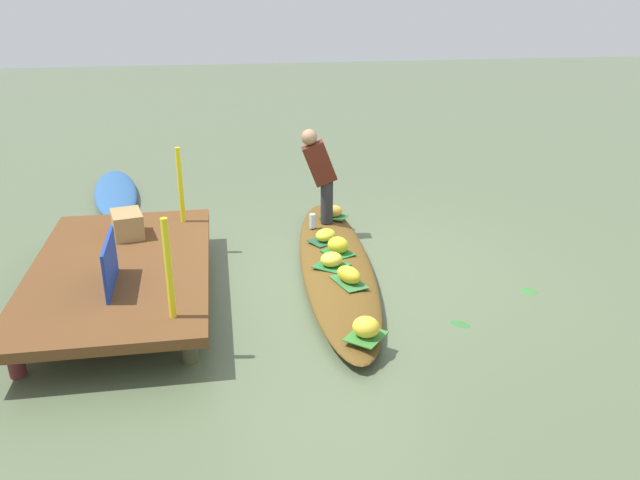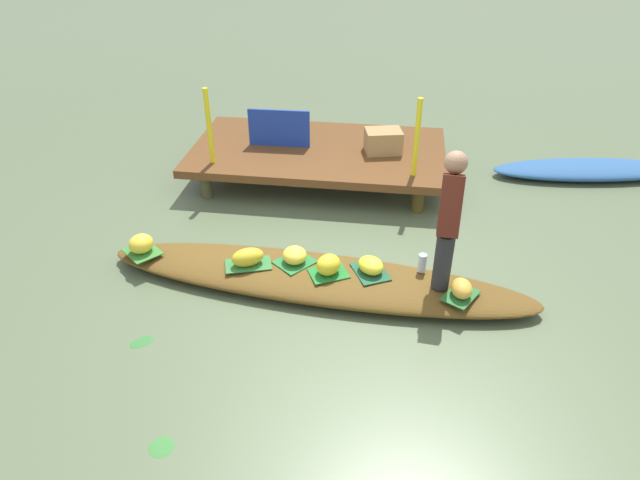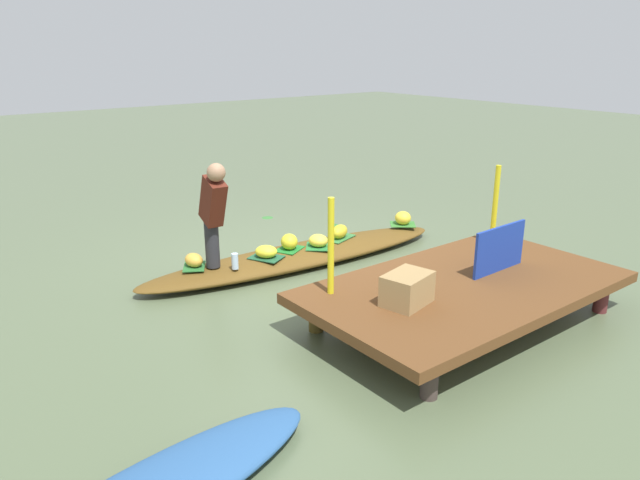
{
  "view_description": "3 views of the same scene",
  "coord_description": "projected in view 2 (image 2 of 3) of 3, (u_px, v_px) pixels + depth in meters",
  "views": [
    {
      "loc": [
        -6.53,
        1.24,
        3.12
      ],
      "look_at": [
        0.39,
        0.12,
        0.26
      ],
      "focal_mm": 35.82,
      "sensor_mm": 36.0,
      "label": 1
    },
    {
      "loc": [
        0.65,
        -4.33,
        3.36
      ],
      "look_at": [
        -0.01,
        0.29,
        0.34
      ],
      "focal_mm": 32.0,
      "sensor_mm": 36.0,
      "label": 2
    },
    {
      "loc": [
        4.11,
        5.72,
        2.62
      ],
      "look_at": [
        0.02,
        0.45,
        0.42
      ],
      "focal_mm": 33.67,
      "sensor_mm": 36.0,
      "label": 3
    }
  ],
  "objects": [
    {
      "name": "canal_water",
      "position": [
        317.0,
        286.0,
        5.5
      ],
      "size": [
        40.0,
        40.0,
        0.0
      ],
      "primitive_type": "plane",
      "color": "#546244",
      "rests_on": "ground"
    },
    {
      "name": "dock_platform",
      "position": [
        318.0,
        152.0,
        7.28
      ],
      "size": [
        3.2,
        1.8,
        0.41
      ],
      "color": "brown",
      "rests_on": "ground"
    },
    {
      "name": "vendor_boat",
      "position": [
        317.0,
        278.0,
        5.45
      ],
      "size": [
        4.22,
        1.12,
        0.19
      ],
      "primitive_type": "ellipsoid",
      "rotation": [
        0.0,
        0.0,
        -0.08
      ],
      "color": "brown",
      "rests_on": "ground"
    },
    {
      "name": "moored_boat",
      "position": [
        589.0,
        170.0,
        7.45
      ],
      "size": [
        2.58,
        1.01,
        0.17
      ],
      "primitive_type": "ellipsoid",
      "rotation": [
        0.0,
        0.0,
        0.16
      ],
      "color": "#2B578E",
      "rests_on": "ground"
    },
    {
      "name": "leaf_mat_0",
      "position": [
        248.0,
        264.0,
        5.46
      ],
      "size": [
        0.49,
        0.36,
        0.01
      ],
      "primitive_type": "cube",
      "rotation": [
        0.0,
        0.0,
        0.31
      ],
      "color": "#327236",
      "rests_on": "vendor_boat"
    },
    {
      "name": "banana_bunch_0",
      "position": [
        248.0,
        257.0,
        5.42
      ],
      "size": [
        0.36,
        0.31,
        0.17
      ],
      "primitive_type": "ellipsoid",
      "rotation": [
        0.0,
        0.0,
        0.51
      ],
      "color": "gold",
      "rests_on": "vendor_boat"
    },
    {
      "name": "leaf_mat_1",
      "position": [
        295.0,
        262.0,
        5.5
      ],
      "size": [
        0.45,
        0.46,
        0.01
      ],
      "primitive_type": "cube",
      "rotation": [
        0.0,
        0.0,
        0.88
      ],
      "color": "#256E32",
      "rests_on": "vendor_boat"
    },
    {
      "name": "banana_bunch_1",
      "position": [
        295.0,
        255.0,
        5.46
      ],
      "size": [
        0.27,
        0.28,
        0.16
      ],
      "primitive_type": "ellipsoid",
      "rotation": [
        0.0,
        0.0,
        4.9
      ],
      "color": "yellow",
      "rests_on": "vendor_boat"
    },
    {
      "name": "leaf_mat_2",
      "position": [
        460.0,
        295.0,
        5.06
      ],
      "size": [
        0.38,
        0.41,
        0.01
      ],
      "primitive_type": "cube",
      "rotation": [
        0.0,
        0.0,
        1.04
      ],
      "color": "#28672D",
      "rests_on": "vendor_boat"
    },
    {
      "name": "banana_bunch_2",
      "position": [
        462.0,
        288.0,
        5.02
      ],
      "size": [
        0.21,
        0.26,
        0.16
      ],
      "primitive_type": "ellipsoid",
      "rotation": [
        0.0,
        0.0,
        1.69
      ],
      "color": "gold",
      "rests_on": "vendor_boat"
    },
    {
      "name": "leaf_mat_3",
      "position": [
        370.0,
        272.0,
        5.36
      ],
      "size": [
        0.42,
        0.46,
        0.01
      ],
      "primitive_type": "cube",
      "rotation": [
        0.0,
        0.0,
        2.03
      ],
      "color": "#1E5133",
      "rests_on": "vendor_boat"
    },
    {
      "name": "banana_bunch_3",
      "position": [
        371.0,
        265.0,
        5.32
      ],
      "size": [
        0.34,
        0.34,
        0.15
      ],
      "primitive_type": "ellipsoid",
      "rotation": [
        0.0,
        0.0,
        2.29
      ],
      "color": "yellow",
      "rests_on": "vendor_boat"
    },
    {
      "name": "leaf_mat_4",
      "position": [
        328.0,
        273.0,
        5.34
      ],
      "size": [
        0.43,
        0.4,
        0.01
      ],
      "primitive_type": "cube",
      "rotation": [
        0.0,
        0.0,
        0.47
      ],
      "color": "#1E722A",
      "rests_on": "vendor_boat"
    },
    {
      "name": "banana_bunch_4",
      "position": [
        328.0,
        265.0,
        5.29
      ],
      "size": [
        0.31,
        0.32,
        0.2
      ],
      "primitive_type": "ellipsoid",
      "rotation": [
        0.0,
        0.0,
        4.14
      ],
      "color": "yellow",
      "rests_on": "vendor_boat"
    },
    {
      "name": "leaf_mat_5",
      "position": [
        143.0,
        252.0,
        5.65
      ],
      "size": [
        0.45,
        0.44,
        0.01
      ],
      "primitive_type": "cube",
      "rotation": [
        0.0,
        0.0,
        2.43
      ],
      "color": "#36792E",
      "rests_on": "vendor_boat"
    },
    {
      "name": "banana_bunch_5",
      "position": [
        141.0,
        244.0,
        5.6
      ],
      "size": [
        0.31,
        0.32,
        0.19
      ],
      "primitive_type": "ellipsoid",
      "rotation": [
        0.0,
        0.0,
        1.07
      ],
      "color": "yellow",
      "rests_on": "vendor_boat"
    },
    {
      "name": "vendor_person",
      "position": [
        449.0,
        215.0,
        4.88
      ],
      "size": [
        0.22,
        0.46,
        1.23
      ],
      "color": "#28282D",
      "rests_on": "vendor_boat"
    },
    {
      "name": "water_bottle",
      "position": [
        422.0,
        263.0,
        5.34
      ],
      "size": [
        0.08,
        0.08,
        0.18
      ],
      "primitive_type": "cylinder",
      "color": "silver",
      "rests_on": "vendor_boat"
    },
    {
      "name": "market_banner",
      "position": [
        279.0,
        128.0,
        7.18
      ],
      "size": [
        0.78,
        0.05,
        0.48
      ],
      "primitive_type": "cube",
      "rotation": [
        0.0,
        0.0,
        0.03
      ],
      "color": "#1A379F",
      "rests_on": "dock_platform"
    },
    {
      "name": "railing_post_west",
      "position": [
        209.0,
        127.0,
        6.64
      ],
      "size": [
        0.06,
        0.06,
        0.91
      ],
      "primitive_type": "cylinder",
      "color": "yellow",
      "rests_on": "dock_platform"
    },
    {
      "name": "railing_post_east",
      "position": [
        417.0,
        138.0,
        6.36
      ],
      "size": [
        0.06,
        0.06,
        0.91
      ],
      "primitive_type": "cylinder",
      "color": "yellow",
      "rests_on": "dock_platform"
    },
    {
      "name": "produce_crate",
      "position": [
        383.0,
        141.0,
        7.08
      ],
      "size": [
        0.5,
        0.41,
        0.28
      ],
      "primitive_type": "cube",
      "rotation": [
        0.0,
        0.0,
        0.23
      ],
      "color": "#A17F4E",
      "rests_on": "dock_platform"
    },
    {
      "name": "drifting_plant_0",
      "position": [
        161.0,
        447.0,
        3.96
      ],
      "size": [
        0.25,
        0.25,
        0.01
      ],
      "primitive_type": "ellipsoid",
      "rotation": [
        0.0,
        0.0,
        2.18
      ],
      "color": "#367533",
      "rests_on": "ground"
    },
    {
      "name": "drifting_plant_1",
      "position": [
        141.0,
        342.0,
        4.84
      ],
      "size": [
        0.24,
        0.23,
        0.01
      ],
      "primitive_type": "ellipsoid",
      "rotation": [
        0.0,
        0.0,
        0.73
      ],
      "color": "#306B31",
      "rests_on": "ground"
    }
  ]
}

